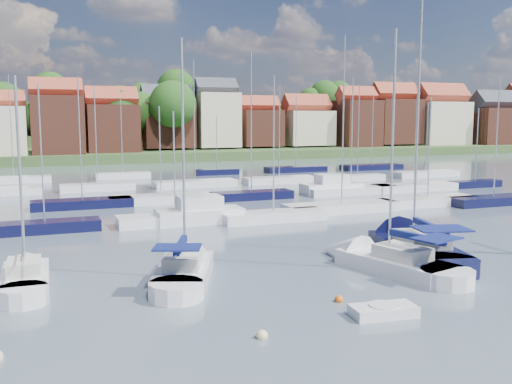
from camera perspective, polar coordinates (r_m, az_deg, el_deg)
name	(u,v)px	position (r m, az deg, el deg)	size (l,w,h in m)	color
ground	(197,191)	(67.08, -5.90, 0.11)	(260.00, 260.00, 0.00)	#424F5A
sailboat_left	(186,269)	(31.48, -6.97, -7.62)	(6.02, 10.22, 13.59)	silver
sailboat_centre	(379,261)	(33.57, 12.23, -6.79)	(5.48, 10.91, 14.38)	silver
sailboat_navy	(406,244)	(38.45, 14.74, -5.07)	(6.49, 13.55, 18.07)	black
sailboat_far	(26,277)	(31.94, -22.02, -7.93)	(2.46, 8.57, 11.43)	silver
tender	(383,311)	(25.69, 12.62, -11.53)	(2.96, 1.62, 0.61)	silver
buoy_b	(262,338)	(22.86, 0.61, -14.41)	(0.47, 0.47, 0.47)	beige
buoy_c	(339,302)	(27.30, 8.30, -10.81)	(0.42, 0.42, 0.42)	#D85914
buoy_d	(452,286)	(31.04, 19.01, -8.89)	(0.55, 0.55, 0.55)	beige
buoy_e	(385,247)	(38.79, 12.75, -5.42)	(0.50, 0.50, 0.50)	beige
marina_field	(226,191)	(62.96, -3.06, 0.05)	(79.62, 41.41, 15.93)	silver
far_shore_town	(113,132)	(158.13, -14.13, 5.79)	(212.46, 90.00, 22.27)	#3D552A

